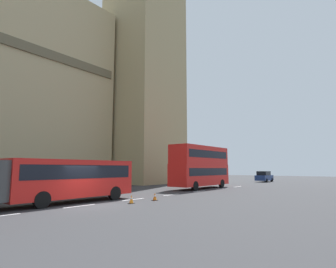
# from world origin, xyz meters

# --- Properties ---
(ground_plane) EXTENTS (160.00, 160.00, 0.00)m
(ground_plane) POSITION_xyz_m (0.00, 0.00, 0.00)
(ground_plane) COLOR #333335
(lane_centre_marking) EXTENTS (39.00, 0.16, 0.01)m
(lane_centre_marking) POSITION_xyz_m (4.05, 0.00, 0.00)
(lane_centre_marking) COLOR silver
(lane_centre_marking) RESTS_ON ground_plane
(double_decker_bus) EXTENTS (9.32, 2.54, 4.90)m
(double_decker_bus) POSITION_xyz_m (16.78, 2.00, 2.71)
(double_decker_bus) COLOR red
(double_decker_bus) RESTS_ON ground_plane
(sedan_lead) EXTENTS (4.40, 1.86, 1.85)m
(sedan_lead) POSITION_xyz_m (37.20, 1.71, 0.91)
(sedan_lead) COLOR navy
(sedan_lead) RESTS_ON ground_plane
(traffic_cone_west) EXTENTS (0.36, 0.36, 0.58)m
(traffic_cone_west) POSITION_xyz_m (2.35, -1.56, 0.28)
(traffic_cone_west) COLOR black
(traffic_cone_west) RESTS_ON ground_plane
(traffic_cone_middle) EXTENTS (0.36, 0.36, 0.58)m
(traffic_cone_middle) POSITION_xyz_m (4.61, -1.65, 0.28)
(traffic_cone_middle) COLOR black
(traffic_cone_middle) RESTS_ON ground_plane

